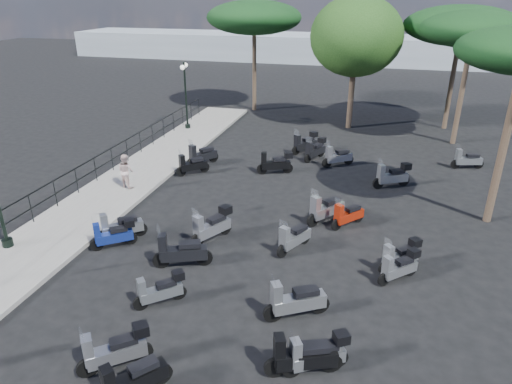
% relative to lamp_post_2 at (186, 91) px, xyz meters
% --- Properties ---
extents(ground, '(120.00, 120.00, 0.00)m').
position_rel_lamp_post_2_xyz_m(ground, '(7.24, -12.50, -2.42)').
color(ground, black).
rests_on(ground, ground).
extents(sidewalk, '(3.00, 30.00, 0.15)m').
position_rel_lamp_post_2_xyz_m(sidewalk, '(0.74, -9.50, -2.35)').
color(sidewalk, slate).
rests_on(sidewalk, ground).
extents(railing, '(0.04, 26.04, 1.10)m').
position_rel_lamp_post_2_xyz_m(railing, '(-0.56, -9.70, -1.52)').
color(railing, black).
rests_on(railing, sidewalk).
extents(lamp_post_2, '(0.47, 1.15, 3.98)m').
position_rel_lamp_post_2_xyz_m(lamp_post_2, '(0.00, 0.00, 0.00)').
color(lamp_post_2, black).
rests_on(lamp_post_2, sidewalk).
extents(pedestrian_far, '(0.87, 0.77, 1.48)m').
position_rel_lamp_post_2_xyz_m(pedestrian_far, '(1.12, -9.28, -1.53)').
color(pedestrian_far, '#C6A9A5').
rests_on(pedestrian_far, sidewalk).
extents(scooter_1, '(1.22, 1.12, 1.20)m').
position_rel_lamp_post_2_xyz_m(scooter_1, '(6.04, -16.11, -1.97)').
color(scooter_1, black).
rests_on(scooter_1, ground).
extents(scooter_2, '(1.38, 1.25, 1.39)m').
position_rel_lamp_post_2_xyz_m(scooter_2, '(3.11, -13.21, -1.94)').
color(scooter_2, black).
rests_on(scooter_2, ground).
extents(scooter_3, '(1.32, 1.09, 1.24)m').
position_rel_lamp_post_2_xyz_m(scooter_3, '(3.16, -13.72, -1.95)').
color(scooter_3, black).
rests_on(scooter_3, ground).
extents(scooter_4, '(1.26, 1.22, 1.32)m').
position_rel_lamp_post_2_xyz_m(scooter_4, '(3.11, -6.81, -1.96)').
color(scooter_4, black).
rests_on(scooter_4, ground).
extents(scooter_5, '(1.14, 1.58, 1.46)m').
position_rel_lamp_post_2_xyz_m(scooter_5, '(3.12, -5.54, -1.92)').
color(scooter_5, black).
rests_on(scooter_5, ground).
extents(scooter_6, '(1.16, 1.39, 1.36)m').
position_rel_lamp_post_2_xyz_m(scooter_6, '(6.89, -19.16, -1.95)').
color(scooter_6, black).
rests_on(scooter_6, ground).
extents(scooter_7, '(1.43, 1.22, 1.37)m').
position_rel_lamp_post_2_xyz_m(scooter_7, '(6.11, -18.52, -1.90)').
color(scooter_7, black).
rests_on(scooter_7, ground).
extents(scooter_8, '(1.78, 0.92, 1.49)m').
position_rel_lamp_post_2_xyz_m(scooter_8, '(5.82, -14.22, -1.90)').
color(scooter_8, black).
rests_on(scooter_8, ground).
extents(scooter_9, '(1.07, 1.65, 1.44)m').
position_rel_lamp_post_2_xyz_m(scooter_9, '(6.18, -12.40, -1.88)').
color(scooter_9, black).
rests_on(scooter_9, ground).
extents(scooter_10, '(1.64, 0.89, 1.38)m').
position_rel_lamp_post_2_xyz_m(scooter_10, '(6.88, -5.70, -1.90)').
color(scooter_10, black).
rests_on(scooter_10, ground).
extents(scooter_11, '(1.21, 1.46, 1.38)m').
position_rel_lamp_post_2_xyz_m(scooter_11, '(7.72, -2.31, -1.90)').
color(scooter_11, black).
rests_on(scooter_11, ground).
extents(scooter_12, '(1.44, 0.98, 1.28)m').
position_rel_lamp_post_2_xyz_m(scooter_12, '(10.54, -17.42, -1.94)').
color(scooter_12, black).
rests_on(scooter_12, ground).
extents(scooter_13, '(0.94, 1.54, 1.34)m').
position_rel_lamp_post_2_xyz_m(scooter_13, '(9.03, -12.35, -1.96)').
color(scooter_13, black).
rests_on(scooter_13, ground).
extents(scooter_14, '(1.10, 1.28, 1.27)m').
position_rel_lamp_post_2_xyz_m(scooter_14, '(10.61, -10.15, -1.98)').
color(scooter_14, black).
rests_on(scooter_14, ground).
extents(scooter_15, '(0.94, 1.59, 1.36)m').
position_rel_lamp_post_2_xyz_m(scooter_15, '(8.39, -3.24, -1.91)').
color(scooter_15, black).
rests_on(scooter_15, ground).
extents(scooter_17, '(1.71, 0.89, 1.43)m').
position_rel_lamp_post_2_xyz_m(scooter_17, '(10.23, -17.59, -1.92)').
color(scooter_17, black).
rests_on(scooter_17, ground).
extents(scooter_18, '(1.65, 1.08, 1.47)m').
position_rel_lamp_post_2_xyz_m(scooter_18, '(9.72, -15.69, -1.91)').
color(scooter_18, black).
rests_on(scooter_18, ground).
extents(scooter_19, '(1.25, 1.15, 1.24)m').
position_rel_lamp_post_2_xyz_m(scooter_19, '(12.42, -12.59, -1.95)').
color(scooter_19, black).
rests_on(scooter_19, ground).
extents(scooter_20, '(1.25, 1.55, 1.49)m').
position_rel_lamp_post_2_xyz_m(scooter_20, '(9.79, -10.00, -1.90)').
color(scooter_20, black).
rests_on(scooter_20, ground).
extents(scooter_21, '(1.45, 1.13, 1.38)m').
position_rel_lamp_post_2_xyz_m(scooter_21, '(9.60, -3.92, -1.94)').
color(scooter_21, black).
rests_on(scooter_21, ground).
extents(scooter_24, '(1.19, 1.15, 1.20)m').
position_rel_lamp_post_2_xyz_m(scooter_24, '(12.39, -13.21, -1.97)').
color(scooter_24, black).
rests_on(scooter_24, ground).
extents(scooter_25, '(1.59, 1.06, 1.41)m').
position_rel_lamp_post_2_xyz_m(scooter_25, '(12.19, -5.95, -1.89)').
color(scooter_25, black).
rests_on(scooter_25, ground).
extents(scooter_26, '(1.56, 0.67, 1.27)m').
position_rel_lamp_post_2_xyz_m(scooter_26, '(15.71, -2.61, -1.98)').
color(scooter_26, black).
rests_on(scooter_26, ground).
extents(broadleaf_tree, '(5.43, 5.43, 7.80)m').
position_rel_lamp_post_2_xyz_m(broadleaf_tree, '(9.58, 3.25, 3.06)').
color(broadleaf_tree, '#38281E').
rests_on(broadleaf_tree, ground).
extents(pine_0, '(5.41, 5.41, 7.09)m').
position_rel_lamp_post_2_xyz_m(pine_0, '(15.58, 1.52, 3.70)').
color(pine_0, '#38281E').
rests_on(pine_0, ground).
extents(pine_1, '(6.56, 6.56, 7.26)m').
position_rel_lamp_post_2_xyz_m(pine_1, '(15.41, 4.67, 3.67)').
color(pine_1, '#38281E').
rests_on(pine_1, ground).
extents(pine_2, '(6.41, 6.41, 7.42)m').
position_rel_lamp_post_2_xyz_m(pine_2, '(2.59, 6.15, 3.86)').
color(pine_2, '#38281E').
rests_on(pine_2, ground).
extents(distant_hills, '(70.00, 8.00, 3.00)m').
position_rel_lamp_post_2_xyz_m(distant_hills, '(7.24, 32.50, -0.92)').
color(distant_hills, gray).
rests_on(distant_hills, ground).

